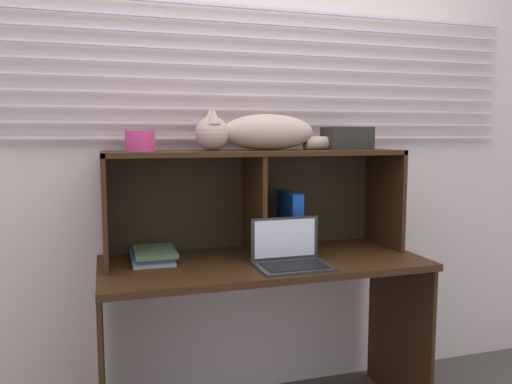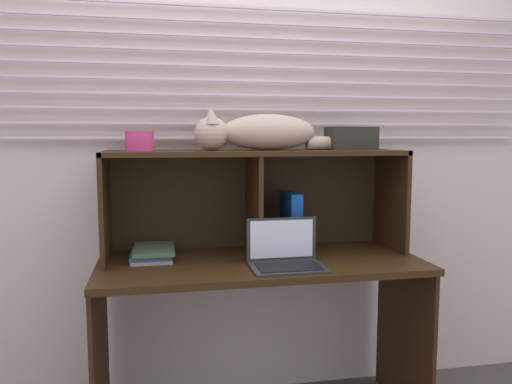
% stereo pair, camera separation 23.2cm
% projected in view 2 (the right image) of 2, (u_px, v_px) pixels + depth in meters
% --- Properties ---
extents(back_panel_with_blinds, '(4.40, 0.08, 2.50)m').
position_uv_depth(back_panel_with_blinds, '(247.00, 150.00, 2.53)').
color(back_panel_with_blinds, beige).
rests_on(back_panel_with_blinds, ground).
extents(desk, '(1.43, 0.62, 0.78)m').
position_uv_depth(desk, '(261.00, 293.00, 2.26)').
color(desk, '#311E0D').
rests_on(desk, ground).
extents(hutch_shelf_unit, '(1.37, 0.36, 0.49)m').
position_uv_depth(hutch_shelf_unit, '(254.00, 182.00, 2.36)').
color(hutch_shelf_unit, '#311E0D').
rests_on(hutch_shelf_unit, desk).
extents(cat, '(0.77, 0.18, 0.19)m').
position_uv_depth(cat, '(259.00, 133.00, 2.30)').
color(cat, '#BDA78F').
rests_on(cat, hutch_shelf_unit).
extents(laptop, '(0.31, 0.23, 0.20)m').
position_uv_depth(laptop, '(286.00, 257.00, 2.13)').
color(laptop, '#2B2B2B').
rests_on(laptop, desk).
extents(binder_upright, '(0.05, 0.22, 0.29)m').
position_uv_depth(binder_upright, '(291.00, 222.00, 2.38)').
color(binder_upright, '#0F439A').
rests_on(binder_upright, desk).
extents(book_stack, '(0.19, 0.27, 0.05)m').
position_uv_depth(book_stack, '(152.00, 253.00, 2.27)').
color(book_stack, gray).
rests_on(book_stack, desk).
extents(small_basket, '(0.13, 0.13, 0.09)m').
position_uv_depth(small_basket, '(140.00, 141.00, 2.20)').
color(small_basket, '#D03A7C').
rests_on(small_basket, hutch_shelf_unit).
extents(storage_box, '(0.22, 0.14, 0.11)m').
position_uv_depth(storage_box, '(351.00, 138.00, 2.39)').
color(storage_box, black).
rests_on(storage_box, hutch_shelf_unit).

